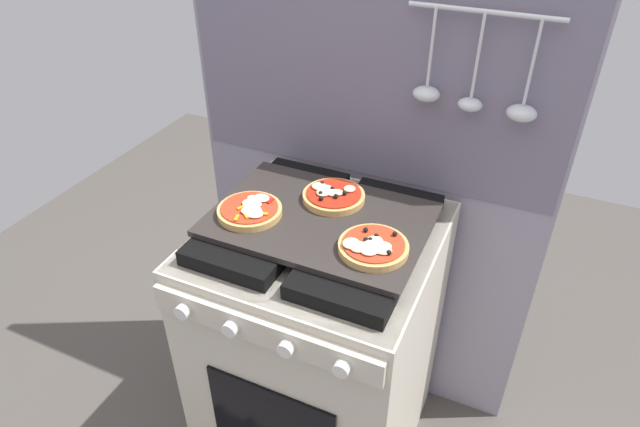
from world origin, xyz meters
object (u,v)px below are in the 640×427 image
(stove, at_px, (320,344))
(pizza_left, at_px, (250,210))
(baking_tray, at_px, (320,219))
(pizza_right, at_px, (373,246))
(pizza_center, at_px, (332,195))

(stove, xyz_separation_m, pizza_left, (-0.17, -0.06, 0.48))
(stove, distance_m, baking_tray, 0.46)
(stove, bearing_deg, baking_tray, 90.00)
(baking_tray, height_order, pizza_left, pizza_left)
(baking_tray, height_order, pizza_right, pizza_right)
(stove, height_order, baking_tray, baking_tray)
(baking_tray, bearing_deg, pizza_right, -24.09)
(stove, relative_size, baking_tray, 1.67)
(pizza_right, relative_size, pizza_center, 1.00)
(stove, bearing_deg, pizza_left, -159.81)
(stove, distance_m, pizza_right, 0.51)
(pizza_right, height_order, pizza_center, same)
(baking_tray, bearing_deg, pizza_left, -159.31)
(baking_tray, xyz_separation_m, pizza_left, (-0.17, -0.06, 0.02))
(pizza_left, xyz_separation_m, pizza_right, (0.33, -0.01, 0.00))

